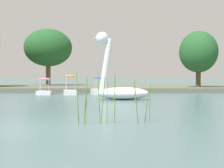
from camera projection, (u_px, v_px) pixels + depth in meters
ground_plane at (35, 128)px, 9.87m from camera, size 540.61×540.61×0.00m
shore_bank_far at (99, 87)px, 40.34m from camera, size 112.71×20.39×0.41m
swan_boat at (119, 84)px, 21.78m from camera, size 3.46×1.57×4.17m
pedal_boat_blue at (100, 89)px, 28.27m from camera, size 1.68×2.23×1.43m
pedal_boat_orange at (70, 89)px, 27.94m from camera, size 1.33×2.07×1.56m
pedal_boat_pink at (45, 90)px, 28.17m from camera, size 1.24×1.82×1.32m
tree_broadleaf_left at (198, 52)px, 34.04m from camera, size 4.71×5.07×5.37m
tree_broadleaf_behind_dock at (48, 48)px, 40.24m from camera, size 6.65×6.09×6.41m
reed_clump_foreground at (106, 101)px, 10.84m from camera, size 2.32×0.99×1.57m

